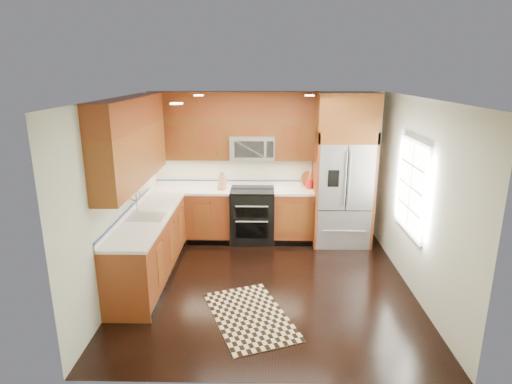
{
  "coord_description": "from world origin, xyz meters",
  "views": [
    {
      "loc": [
        -0.05,
        -5.49,
        2.93
      ],
      "look_at": [
        -0.16,
        0.6,
        1.2
      ],
      "focal_mm": 30.0,
      "sensor_mm": 36.0,
      "label": 1
    }
  ],
  "objects_px": {
    "refrigerator": "(343,170)",
    "utensil_crock": "(310,182)",
    "rug": "(250,316)",
    "knife_block": "(222,182)",
    "range": "(252,215)"
  },
  "relations": [
    {
      "from": "rug",
      "to": "utensil_crock",
      "type": "height_order",
      "value": "utensil_crock"
    },
    {
      "from": "refrigerator",
      "to": "knife_block",
      "type": "xyz_separation_m",
      "value": [
        -2.08,
        0.07,
        -0.24
      ]
    },
    {
      "from": "utensil_crock",
      "to": "rug",
      "type": "bearing_deg",
      "value": -110.45
    },
    {
      "from": "range",
      "to": "knife_block",
      "type": "relative_size",
      "value": 3.15
    },
    {
      "from": "rug",
      "to": "knife_block",
      "type": "relative_size",
      "value": 4.74
    },
    {
      "from": "refrigerator",
      "to": "rug",
      "type": "bearing_deg",
      "value": -121.76
    },
    {
      "from": "range",
      "to": "knife_block",
      "type": "height_order",
      "value": "knife_block"
    },
    {
      "from": "knife_block",
      "to": "refrigerator",
      "type": "bearing_deg",
      "value": -1.89
    },
    {
      "from": "range",
      "to": "rug",
      "type": "xyz_separation_m",
      "value": [
        0.04,
        -2.48,
        -0.46
      ]
    },
    {
      "from": "utensil_crock",
      "to": "knife_block",
      "type": "bearing_deg",
      "value": -177.35
    },
    {
      "from": "utensil_crock",
      "to": "range",
      "type": "bearing_deg",
      "value": -174.24
    },
    {
      "from": "refrigerator",
      "to": "utensil_crock",
      "type": "xyz_separation_m",
      "value": [
        -0.55,
        0.14,
        -0.25
      ]
    },
    {
      "from": "refrigerator",
      "to": "range",
      "type": "bearing_deg",
      "value": 178.6
    },
    {
      "from": "range",
      "to": "utensil_crock",
      "type": "distance_m",
      "value": 1.16
    },
    {
      "from": "rug",
      "to": "knife_block",
      "type": "distance_m",
      "value": 2.78
    }
  ]
}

